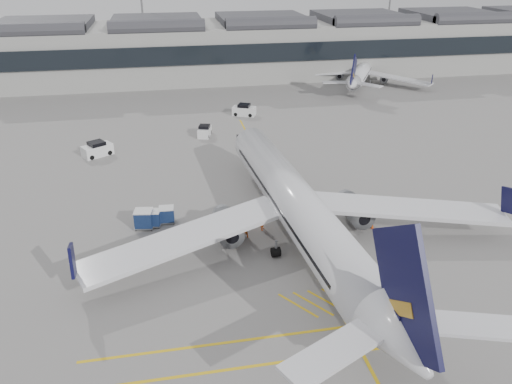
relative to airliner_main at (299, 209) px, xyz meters
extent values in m
plane|color=gray|center=(-9.46, -2.25, -3.42)|extent=(220.00, 220.00, 0.00)
cube|color=#9E9E99|center=(-9.46, 69.75, 2.08)|extent=(200.00, 20.00, 11.00)
cube|color=black|center=(-9.46, 59.55, 3.08)|extent=(200.00, 0.50, 3.60)
cube|color=#38383D|center=(-9.46, 69.75, 8.28)|extent=(200.00, 18.00, 1.40)
cylinder|color=slate|center=(-14.46, 83.75, 9.08)|extent=(0.44, 0.44, 25.00)
cylinder|color=slate|center=(45.54, 83.75, 9.08)|extent=(0.44, 0.44, 25.00)
cube|color=gold|center=(0.54, 7.75, -3.42)|extent=(0.25, 60.00, 0.01)
cylinder|color=silver|center=(-0.06, 0.75, 0.06)|extent=(6.61, 33.39, 4.16)
cone|color=silver|center=(-1.45, 19.49, 0.06)|extent=(4.47, 4.72, 4.16)
cone|color=silver|center=(1.37, -18.44, 0.50)|extent=(4.54, 5.60, 4.16)
cube|color=silver|center=(-10.41, -1.68, -0.94)|extent=(18.90, 10.80, 0.39)
cube|color=silver|center=(10.54, -0.12, -0.94)|extent=(19.20, 8.33, 0.39)
cylinder|color=slate|center=(-6.49, 0.82, -1.71)|extent=(2.61, 4.14, 2.32)
cylinder|color=slate|center=(6.30, 1.78, -1.71)|extent=(2.61, 4.14, 2.32)
cube|color=black|center=(1.33, -17.77, 3.60)|extent=(0.96, 8.42, 9.26)
cylinder|color=black|center=(-1.00, 13.43, -3.07)|extent=(0.36, 0.73, 0.71)
cylinder|color=black|center=(-2.61, -2.21, -2.98)|extent=(0.84, 0.94, 0.88)
cylinder|color=black|center=(2.91, -1.80, -2.98)|extent=(0.84, 0.94, 0.88)
cylinder|color=silver|center=(29.25, 58.01, -0.98)|extent=(14.10, 21.67, 2.92)
cone|color=silver|center=(35.81, 69.47, -0.98)|extent=(4.08, 4.15, 2.92)
cone|color=silver|center=(22.54, 46.28, -0.67)|extent=(4.39, 4.68, 2.92)
cube|color=silver|center=(22.27, 60.66, -1.68)|extent=(13.49, 5.43, 0.27)
cube|color=silver|center=(35.08, 53.33, -1.68)|extent=(10.94, 11.65, 0.27)
cylinder|color=slate|center=(25.54, 60.58, -2.22)|extent=(2.80, 3.24, 1.63)
cylinder|color=slate|center=(33.36, 56.11, -2.22)|extent=(2.80, 3.24, 1.63)
cube|color=black|center=(22.78, 46.69, 1.51)|extent=(3.14, 5.24, 6.50)
cylinder|color=black|center=(33.69, 65.76, -3.17)|extent=(0.44, 0.54, 0.50)
cylinder|color=black|center=(26.60, 57.29, -3.11)|extent=(0.78, 0.81, 0.62)
cylinder|color=black|center=(29.97, 55.36, -3.11)|extent=(0.78, 0.81, 0.62)
cube|color=beige|center=(-0.53, 6.30, -3.11)|extent=(3.56, 2.01, 0.62)
cube|color=black|center=(0.33, 6.49, -2.41)|extent=(3.13, 1.59, 1.30)
cube|color=beige|center=(-1.48, 6.09, -2.50)|extent=(1.02, 1.29, 0.79)
cylinder|color=black|center=(-1.61, 5.43, -3.23)|extent=(0.41, 0.24, 0.39)
cylinder|color=black|center=(-1.87, 6.64, -3.23)|extent=(0.41, 0.24, 0.39)
cylinder|color=black|center=(0.81, 5.96, -3.23)|extent=(0.41, 0.24, 0.39)
cylinder|color=black|center=(0.54, 7.17, -3.23)|extent=(0.41, 0.24, 0.39)
cube|color=gray|center=(-6.31, 3.25, -3.23)|extent=(1.92, 1.61, 0.13)
cube|color=navy|center=(-6.31, 3.25, -2.36)|extent=(1.76, 1.55, 1.58)
cube|color=silver|center=(-6.31, 3.25, -1.53)|extent=(1.82, 1.61, 0.11)
cylinder|color=black|center=(-7.04, 2.61, -3.30)|extent=(0.24, 0.12, 0.24)
cylinder|color=black|center=(-7.10, 3.81, -3.30)|extent=(0.24, 0.12, 0.24)
cylinder|color=black|center=(-5.52, 2.69, -3.30)|extent=(0.24, 0.12, 0.24)
cylinder|color=black|center=(-5.58, 3.89, -3.30)|extent=(0.24, 0.12, 0.24)
cube|color=gray|center=(-11.98, 5.92, -3.26)|extent=(1.63, 1.37, 0.11)
cube|color=navy|center=(-11.98, 5.92, -2.52)|extent=(1.49, 1.31, 1.34)
cube|color=silver|center=(-11.98, 5.92, -1.82)|extent=(1.54, 1.36, 0.09)
cylinder|color=black|center=(-12.65, 5.44, -3.32)|extent=(0.21, 0.10, 0.20)
cylinder|color=black|center=(-12.60, 6.46, -3.32)|extent=(0.21, 0.10, 0.20)
cylinder|color=black|center=(-11.36, 5.38, -3.32)|extent=(0.21, 0.10, 0.20)
cylinder|color=black|center=(-11.31, 6.39, -3.32)|extent=(0.21, 0.10, 0.20)
cube|color=gray|center=(-13.37, 5.44, -3.25)|extent=(1.80, 1.58, 0.11)
cube|color=navy|center=(-13.37, 5.44, -2.51)|extent=(1.66, 1.51, 1.36)
cube|color=silver|center=(-13.37, 5.44, -1.80)|extent=(1.71, 1.56, 0.09)
cylinder|color=black|center=(-14.10, 5.06, -3.32)|extent=(0.22, 0.13, 0.21)
cylinder|color=black|center=(-13.92, 6.07, -3.32)|extent=(0.22, 0.13, 0.21)
cylinder|color=black|center=(-12.82, 4.82, -3.32)|extent=(0.22, 0.13, 0.21)
cylinder|color=black|center=(-12.63, 5.83, -3.32)|extent=(0.22, 0.13, 0.21)
cube|color=gray|center=(-14.20, 5.19, -3.23)|extent=(2.04, 1.77, 0.13)
cube|color=navy|center=(-14.20, 5.19, -2.37)|extent=(1.87, 1.69, 1.56)
cube|color=silver|center=(-14.20, 5.19, -1.55)|extent=(1.93, 1.75, 0.11)
cylinder|color=black|center=(-15.04, 4.72, -3.31)|extent=(0.25, 0.14, 0.24)
cylinder|color=black|center=(-14.85, 5.89, -3.31)|extent=(0.25, 0.14, 0.24)
cylinder|color=black|center=(-13.55, 4.49, -3.31)|extent=(0.25, 0.14, 0.24)
cylinder|color=black|center=(-13.37, 5.66, -3.31)|extent=(0.25, 0.14, 0.24)
imported|color=#FF590D|center=(-2.82, 2.70, -2.48)|extent=(0.73, 0.82, 1.89)
imported|color=#E0580B|center=(-4.89, 1.44, -2.44)|extent=(1.18, 1.08, 1.97)
cube|color=#515346|center=(-15.52, -0.02, -2.93)|extent=(2.58, 2.13, 0.89)
cube|color=#515346|center=(-15.52, -0.02, -2.40)|extent=(1.41, 1.41, 0.45)
cylinder|color=black|center=(-16.02, -0.88, -3.17)|extent=(0.55, 0.41, 0.50)
cylinder|color=black|center=(-16.49, 0.18, -3.17)|extent=(0.55, 0.41, 0.50)
cylinder|color=black|center=(-14.55, -0.23, -3.17)|extent=(0.55, 0.41, 0.50)
cylinder|color=black|center=(-15.02, 0.83, -3.17)|extent=(0.55, 0.41, 0.50)
cone|color=#F24C0A|center=(0.99, 22.27, -3.15)|extent=(0.39, 0.39, 0.55)
cone|color=#F24C0A|center=(7.84, 0.84, -3.20)|extent=(0.32, 0.32, 0.44)
cube|color=white|center=(-20.56, 26.01, -2.68)|extent=(4.26, 3.63, 1.49)
cube|color=black|center=(-20.56, 26.01, -1.78)|extent=(2.58, 2.54, 0.64)
cylinder|color=black|center=(-21.20, 24.62, -3.10)|extent=(0.67, 0.53, 0.64)
cylinder|color=black|center=(-22.09, 26.07, -3.10)|extent=(0.67, 0.53, 0.64)
cylinder|color=black|center=(-19.02, 25.95, -3.10)|extent=(0.67, 0.53, 0.64)
cylinder|color=black|center=(-19.91, 27.40, -3.10)|extent=(0.67, 0.53, 0.64)
cube|color=white|center=(-5.79, 31.22, -2.80)|extent=(2.41, 3.50, 1.24)
cube|color=black|center=(-5.79, 31.22, -2.05)|extent=(1.88, 1.94, 0.53)
cylinder|color=black|center=(-5.40, 30.01, -3.16)|extent=(0.33, 0.56, 0.53)
cylinder|color=black|center=(-6.76, 30.40, -3.16)|extent=(0.33, 0.56, 0.53)
cylinder|color=black|center=(-4.82, 32.05, -3.16)|extent=(0.33, 0.56, 0.53)
cylinder|color=black|center=(-6.18, 32.44, -3.16)|extent=(0.33, 0.56, 0.53)
cube|color=white|center=(1.63, 40.27, -2.70)|extent=(4.14, 3.19, 1.44)
cube|color=black|center=(1.63, 40.27, -1.83)|extent=(2.40, 2.35, 0.62)
cylinder|color=black|center=(0.17, 40.02, -3.11)|extent=(0.66, 0.46, 0.62)
cylinder|color=black|center=(0.83, 41.53, -3.11)|extent=(0.66, 0.46, 0.62)
cylinder|color=black|center=(2.43, 39.02, -3.11)|extent=(0.66, 0.46, 0.62)
cylinder|color=black|center=(3.09, 40.53, -3.11)|extent=(0.66, 0.46, 0.62)
camera|label=1|loc=(-11.36, -38.88, 21.23)|focal=35.00mm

